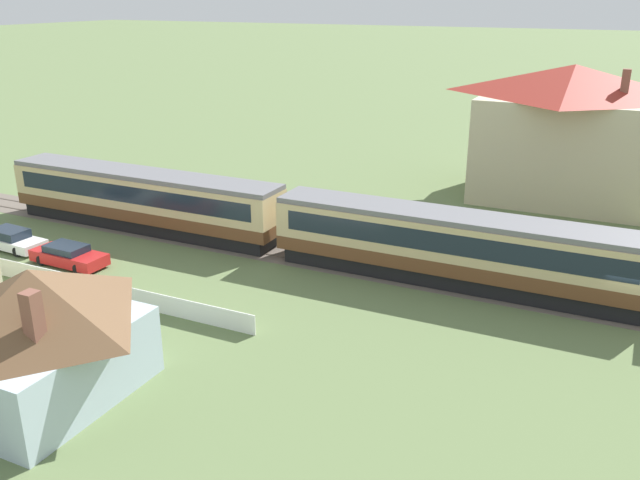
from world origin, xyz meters
TOP-DOWN VIEW (x-y plane):
  - ground_plane at (0.00, 0.00)m, footprint 600.00×600.00m
  - passenger_train at (-8.94, 0.54)m, footprint 63.63×3.09m
  - railway_track at (-10.94, 0.54)m, footprint 127.13×3.60m
  - station_house_red_roof at (-5.89, 20.63)m, footprint 13.85×10.68m
  - cottage_brown_roof_2 at (-20.87, -17.57)m, footprint 6.56×7.88m
  - picket_fence_front at (-26.59, -9.61)m, footprint 21.51×0.06m
  - parked_car_red at (-30.38, -6.76)m, footprint 4.83×1.96m
  - parked_car_white at (-35.72, -6.26)m, footprint 4.77×2.04m

SIDE VIEW (x-z plane):
  - ground_plane at x=0.00m, z-range 0.00..0.00m
  - railway_track at x=-10.94m, z-range -0.01..0.03m
  - picket_fence_front at x=-26.59m, z-range 0.00..1.05m
  - parked_car_white at x=-35.72m, z-range -0.04..1.25m
  - parked_car_red at x=-30.38m, z-range -0.02..1.24m
  - passenger_train at x=-8.94m, z-range 0.22..4.24m
  - cottage_brown_roof_2 at x=-20.87m, z-range 0.11..5.58m
  - station_house_red_roof at x=-5.89m, z-range 0.15..10.44m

